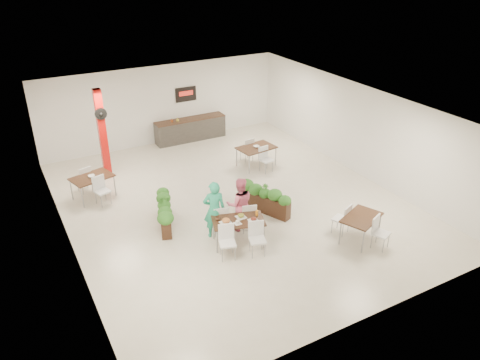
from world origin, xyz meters
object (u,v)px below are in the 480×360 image
side_table_b (256,150)px  diner_woman (240,204)px  service_counter (190,129)px  diner_man (214,210)px  planter_right (265,198)px  planter_left (165,210)px  red_column (103,134)px  side_table_c (361,221)px  side_table_a (92,180)px  main_table (238,224)px

side_table_b → diner_woman: bearing=-133.7°
service_counter → diner_man: size_ratio=1.75×
diner_man → diner_woman: size_ratio=1.06×
planter_right → planter_left: bearing=165.2°
side_table_b → planter_right: bearing=-122.9°
red_column → diner_man: red_column is taller
side_table_c → diner_woman: bearing=118.3°
side_table_b → diner_man: bearing=-141.3°
diner_man → side_table_a: size_ratio=1.02×
diner_man → planter_right: size_ratio=1.00×
service_counter → main_table: 7.98m
main_table → planter_left: planter_left is taller
planter_left → planter_right: 3.06m
red_column → side_table_b: bearing=-18.7°
red_column → side_table_a: 1.82m
red_column → service_counter: red_column is taller
side_table_b → side_table_c: bearing=-96.7°
main_table → diner_man: diner_man is taller
planter_right → diner_woman: bearing=-157.9°
diner_man → side_table_c: bearing=166.0°
planter_left → service_counter: bearing=60.2°
service_counter → side_table_a: 5.74m
diner_woman → side_table_a: 5.11m
service_counter → diner_man: (-2.33, -7.08, 0.36)m
main_table → side_table_b: 5.14m
diner_woman → planter_right: size_ratio=0.95×
main_table → planter_right: 1.92m
diner_woman → side_table_b: diner_woman is taller
main_table → planter_right: planter_right is taller
side_table_a → main_table: bearing=-73.9°
side_table_c → side_table_b: bearing=67.4°
diner_woman → planter_left: (-1.82, 1.25, -0.31)m
planter_left → planter_right: size_ratio=1.01×
main_table → side_table_a: (-2.85, 4.58, -0.00)m
side_table_a → planter_left: bearing=-77.5°
diner_woman → service_counter: bearing=-84.3°
red_column → diner_man: (1.67, -5.22, -0.79)m
red_column → main_table: bearing=-70.7°
side_table_b → side_table_a: bearing=168.9°
planter_left → side_table_c: size_ratio=1.04×
diner_woman → side_table_c: size_ratio=0.98×
side_table_a → side_table_b: size_ratio=1.01×
diner_woman → planter_right: bearing=-140.0°
main_table → side_table_c: 3.39m
service_counter → planter_right: (-0.39, -6.62, -0.00)m
side_table_c → planter_right: bearing=97.3°
service_counter → planter_right: 6.63m
service_counter → planter_right: service_counter is taller
red_column → service_counter: 4.56m
service_counter → diner_man: 7.47m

